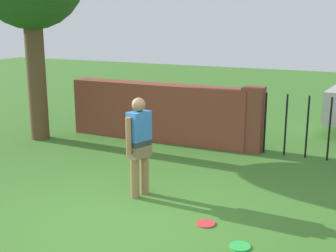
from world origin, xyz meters
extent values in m
plane|color=#3D7528|center=(0.00, 0.00, 0.00)|extent=(40.00, 40.00, 0.00)
cube|color=brown|center=(-1.50, 4.25, 0.67)|extent=(4.32, 0.50, 1.33)
cylinder|color=brown|center=(-4.10, 3.19, 1.55)|extent=(0.43, 0.43, 3.10)
cylinder|color=#9E704C|center=(-0.22, 1.14, 0.42)|extent=(0.14, 0.14, 0.85)
cylinder|color=#9E704C|center=(-0.29, 0.93, 0.42)|extent=(0.14, 0.14, 0.85)
cube|color=olive|center=(-0.26, 1.03, 0.80)|extent=(0.32, 0.41, 0.28)
cube|color=#3372BF|center=(-0.26, 1.03, 1.12)|extent=(0.32, 0.41, 0.55)
sphere|color=#9E704C|center=(-0.26, 1.03, 1.51)|extent=(0.22, 0.22, 0.22)
cylinder|color=#9E704C|center=(-0.19, 1.25, 1.05)|extent=(0.09, 0.09, 0.58)
cylinder|color=#9E704C|center=(-0.33, 0.82, 1.05)|extent=(0.09, 0.09, 0.58)
cube|color=brown|center=(0.76, 4.25, 0.70)|extent=(0.44, 0.44, 1.40)
cylinder|color=black|center=(1.03, 4.25, 0.65)|extent=(0.04, 0.04, 1.30)
cylinder|color=black|center=(1.46, 4.25, 0.65)|extent=(0.04, 0.04, 1.30)
cylinder|color=black|center=(1.89, 4.25, 0.65)|extent=(0.04, 0.04, 1.30)
cylinder|color=black|center=(2.32, 4.25, 0.65)|extent=(0.04, 0.04, 1.30)
cylinder|color=green|center=(1.69, 0.06, 0.01)|extent=(0.27, 0.27, 0.02)
cylinder|color=red|center=(1.08, 0.49, 0.01)|extent=(0.27, 0.27, 0.02)
camera|label=1|loc=(3.03, -5.06, 2.85)|focal=48.43mm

